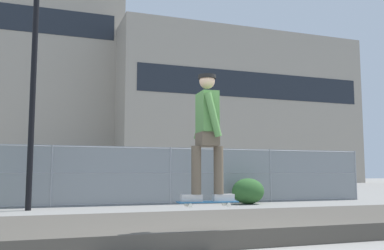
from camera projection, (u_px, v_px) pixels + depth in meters
gravel_berm at (182, 227)px, 7.07m from camera, size 15.98×3.00×0.26m
skateboard at (208, 202)px, 5.66m from camera, size 0.81×0.25×0.07m
skater at (207, 128)px, 5.76m from camera, size 0.73×0.59×1.70m
chain_fence at (114, 176)px, 13.52m from camera, size 18.55×0.06×1.85m
street_lamp at (35, 42)px, 12.28m from camera, size 0.44×0.44×7.68m
parked_car_near at (4, 178)px, 15.29m from camera, size 4.51×2.18×1.66m
office_block at (228, 113)px, 47.37m from camera, size 25.05×13.03×15.08m
shrub_center at (248, 191)px, 14.22m from camera, size 1.09×0.89×0.84m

